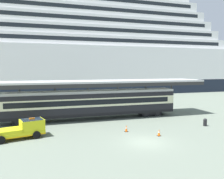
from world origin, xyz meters
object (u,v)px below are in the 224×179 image
at_px(service_truck, 23,129).
at_px(traffic_cone_near, 159,133).
at_px(cruise_ship, 23,47).
at_px(quay_bollard, 205,122).
at_px(traffic_cone_mid, 126,128).
at_px(train_carriage, 92,103).

relative_size(service_truck, traffic_cone_near, 7.74).
distance_m(cruise_ship, quay_bollard, 54.90).
distance_m(traffic_cone_mid, quay_bollard, 10.44).
distance_m(train_carriage, service_truck, 11.30).
bearing_deg(quay_bollard, traffic_cone_mid, 177.49).
bearing_deg(service_truck, traffic_cone_mid, -4.78).
relative_size(train_carriage, traffic_cone_mid, 32.64).
bearing_deg(train_carriage, traffic_cone_mid, -73.78).
xyz_separation_m(cruise_ship, quay_bollard, (24.02, -47.64, -12.95)).
xyz_separation_m(service_truck, quay_bollard, (21.56, -1.39, -0.47)).
distance_m(train_carriage, traffic_cone_mid, 8.38).
height_order(traffic_cone_near, quay_bollard, quay_bollard).
height_order(cruise_ship, train_carriage, cruise_ship).
bearing_deg(service_truck, quay_bollard, -3.68).
xyz_separation_m(train_carriage, traffic_cone_near, (5.02, -10.45, -1.96)).
height_order(cruise_ship, traffic_cone_near, cruise_ship).
bearing_deg(quay_bollard, cruise_ship, 116.75).
relative_size(cruise_ship, service_truck, 23.74).
bearing_deg(traffic_cone_mid, cruise_ship, 106.07).
bearing_deg(cruise_ship, train_carriage, -73.96).
bearing_deg(service_truck, cruise_ship, 93.05).
bearing_deg(service_truck, traffic_cone_near, -14.38).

